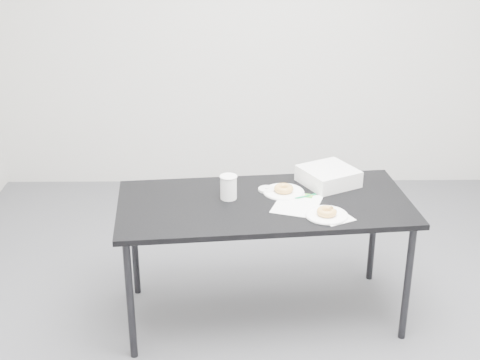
{
  "coord_description": "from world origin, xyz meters",
  "views": [
    {
      "loc": [
        -0.11,
        -3.16,
        2.22
      ],
      "look_at": [
        -0.07,
        0.02,
        0.86
      ],
      "focal_mm": 50.0,
      "sensor_mm": 36.0,
      "label": 1
    }
  ],
  "objects_px": {
    "coffee_cup": "(229,187)",
    "pen": "(305,196)",
    "plate_far": "(284,192)",
    "donut_far": "(284,189)",
    "plate_near": "(327,215)",
    "donut_near": "(327,212)",
    "bakery_box": "(328,176)",
    "scorecard": "(297,204)",
    "table": "(264,211)"
  },
  "relations": [
    {
      "from": "plate_near",
      "to": "donut_near",
      "type": "xyz_separation_m",
      "value": [
        0.0,
        0.0,
        0.02
      ]
    },
    {
      "from": "donut_near",
      "to": "plate_far",
      "type": "bearing_deg",
      "value": 123.75
    },
    {
      "from": "table",
      "to": "donut_near",
      "type": "bearing_deg",
      "value": -35.84
    },
    {
      "from": "scorecard",
      "to": "bakery_box",
      "type": "xyz_separation_m",
      "value": [
        0.2,
        0.27,
        0.04
      ]
    },
    {
      "from": "plate_near",
      "to": "coffee_cup",
      "type": "distance_m",
      "value": 0.55
    },
    {
      "from": "table",
      "to": "donut_near",
      "type": "distance_m",
      "value": 0.37
    },
    {
      "from": "pen",
      "to": "plate_far",
      "type": "height_order",
      "value": "pen"
    },
    {
      "from": "plate_near",
      "to": "table",
      "type": "bearing_deg",
      "value": 149.86
    },
    {
      "from": "plate_near",
      "to": "plate_far",
      "type": "distance_m",
      "value": 0.36
    },
    {
      "from": "scorecard",
      "to": "pen",
      "type": "bearing_deg",
      "value": 77.53
    },
    {
      "from": "table",
      "to": "bakery_box",
      "type": "bearing_deg",
      "value": 26.68
    },
    {
      "from": "donut_near",
      "to": "plate_far",
      "type": "distance_m",
      "value": 0.36
    },
    {
      "from": "table",
      "to": "bakery_box",
      "type": "xyz_separation_m",
      "value": [
        0.37,
        0.24,
        0.1
      ]
    },
    {
      "from": "table",
      "to": "plate_far",
      "type": "xyz_separation_m",
      "value": [
        0.11,
        0.12,
        0.06
      ]
    },
    {
      "from": "coffee_cup",
      "to": "pen",
      "type": "bearing_deg",
      "value": 1.02
    },
    {
      "from": "scorecard",
      "to": "pen",
      "type": "relative_size",
      "value": 2.15
    },
    {
      "from": "pen",
      "to": "plate_far",
      "type": "distance_m",
      "value": 0.13
    },
    {
      "from": "donut_far",
      "to": "pen",
      "type": "bearing_deg",
      "value": -30.58
    },
    {
      "from": "table",
      "to": "plate_near",
      "type": "relative_size",
      "value": 7.37
    },
    {
      "from": "plate_far",
      "to": "bakery_box",
      "type": "relative_size",
      "value": 0.82
    },
    {
      "from": "bakery_box",
      "to": "scorecard",
      "type": "bearing_deg",
      "value": -154.3
    },
    {
      "from": "table",
      "to": "coffee_cup",
      "type": "xyz_separation_m",
      "value": [
        -0.19,
        0.04,
        0.12
      ]
    },
    {
      "from": "plate_far",
      "to": "bakery_box",
      "type": "distance_m",
      "value": 0.29
    },
    {
      "from": "scorecard",
      "to": "plate_far",
      "type": "xyz_separation_m",
      "value": [
        -0.06,
        0.15,
        0.0
      ]
    },
    {
      "from": "pen",
      "to": "plate_near",
      "type": "relative_size",
      "value": 0.61
    },
    {
      "from": "pen",
      "to": "plate_far",
      "type": "bearing_deg",
      "value": 125.12
    },
    {
      "from": "donut_far",
      "to": "coffee_cup",
      "type": "distance_m",
      "value": 0.31
    },
    {
      "from": "plate_near",
      "to": "pen",
      "type": "bearing_deg",
      "value": 110.35
    },
    {
      "from": "table",
      "to": "plate_near",
      "type": "distance_m",
      "value": 0.36
    },
    {
      "from": "scorecard",
      "to": "donut_near",
      "type": "xyz_separation_m",
      "value": [
        0.14,
        -0.14,
        0.02
      ]
    },
    {
      "from": "plate_far",
      "to": "scorecard",
      "type": "bearing_deg",
      "value": -68.18
    },
    {
      "from": "scorecard",
      "to": "pen",
      "type": "xyz_separation_m",
      "value": [
        0.05,
        0.09,
        0.01
      ]
    },
    {
      "from": "scorecard",
      "to": "plate_far",
      "type": "height_order",
      "value": "plate_far"
    },
    {
      "from": "plate_near",
      "to": "donut_far",
      "type": "height_order",
      "value": "donut_far"
    },
    {
      "from": "scorecard",
      "to": "coffee_cup",
      "type": "distance_m",
      "value": 0.38
    },
    {
      "from": "scorecard",
      "to": "plate_far",
      "type": "distance_m",
      "value": 0.16
    },
    {
      "from": "plate_near",
      "to": "bakery_box",
      "type": "xyz_separation_m",
      "value": [
        0.06,
        0.42,
        0.04
      ]
    },
    {
      "from": "donut_near",
      "to": "coffee_cup",
      "type": "xyz_separation_m",
      "value": [
        -0.5,
        0.22,
        0.04
      ]
    },
    {
      "from": "donut_far",
      "to": "bakery_box",
      "type": "distance_m",
      "value": 0.29
    },
    {
      "from": "plate_far",
      "to": "donut_far",
      "type": "bearing_deg",
      "value": 0.0
    },
    {
      "from": "pen",
      "to": "plate_near",
      "type": "bearing_deg",
      "value": -93.96
    },
    {
      "from": "bakery_box",
      "to": "donut_far",
      "type": "bearing_deg",
      "value": 176.64
    },
    {
      "from": "donut_near",
      "to": "donut_far",
      "type": "relative_size",
      "value": 0.97
    },
    {
      "from": "donut_far",
      "to": "bakery_box",
      "type": "bearing_deg",
      "value": 24.73
    },
    {
      "from": "pen",
      "to": "donut_far",
      "type": "bearing_deg",
      "value": 125.12
    },
    {
      "from": "plate_far",
      "to": "donut_far",
      "type": "distance_m",
      "value": 0.02
    },
    {
      "from": "table",
      "to": "scorecard",
      "type": "distance_m",
      "value": 0.18
    },
    {
      "from": "donut_near",
      "to": "coffee_cup",
      "type": "relative_size",
      "value": 0.78
    },
    {
      "from": "pen",
      "to": "bakery_box",
      "type": "xyz_separation_m",
      "value": [
        0.15,
        0.19,
        0.04
      ]
    },
    {
      "from": "scorecard",
      "to": "donut_far",
      "type": "height_order",
      "value": "donut_far"
    }
  ]
}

